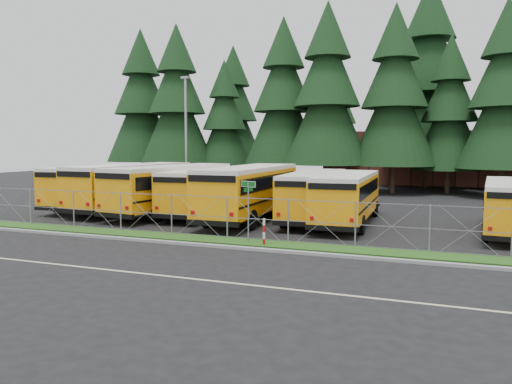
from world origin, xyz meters
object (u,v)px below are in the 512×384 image
(bus_3, at_px, (210,192))
(bus_4, at_px, (252,193))
(bus_2, at_px, (175,190))
(street_sign, at_px, (248,199))
(bus_6, at_px, (348,199))
(bus_1, at_px, (136,188))
(striped_bollard, at_px, (264,232))
(bus_east, at_px, (510,208))
(bus_0, at_px, (104,187))
(bus_5, at_px, (315,196))
(light_standard, at_px, (186,132))

(bus_3, bearing_deg, bus_4, -21.64)
(bus_2, distance_m, bus_4, 5.50)
(street_sign, bearing_deg, bus_6, 67.54)
(bus_1, distance_m, striped_bollard, 14.54)
(bus_2, bearing_deg, bus_east, 6.10)
(bus_0, relative_size, bus_4, 0.94)
(bus_5, bearing_deg, bus_east, -9.21)
(striped_bollard, height_order, light_standard, light_standard)
(light_standard, bearing_deg, street_sign, -53.84)
(bus_6, bearing_deg, light_standard, 145.82)
(bus_3, height_order, street_sign, bus_3)
(striped_bollard, distance_m, light_standard, 22.37)
(bus_3, bearing_deg, striped_bollard, -53.55)
(light_standard, bearing_deg, bus_east, -23.22)
(street_sign, xyz_separation_m, light_standard, (-12.60, 17.24, 3.47))
(bus_5, bearing_deg, light_standard, 142.03)
(bus_2, xyz_separation_m, street_sign, (8.04, -7.42, 0.48))
(bus_east, bearing_deg, bus_1, -178.00)
(bus_4, xyz_separation_m, bus_5, (3.55, 1.08, -0.16))
(bus_2, bearing_deg, bus_4, 2.23)
(bus_1, relative_size, striped_bollard, 9.94)
(bus_1, height_order, striped_bollard, bus_1)
(bus_2, distance_m, striped_bollard, 11.55)
(bus_5, height_order, striped_bollard, bus_5)
(bus_5, bearing_deg, bus_0, 174.21)
(bus_2, xyz_separation_m, striped_bollard, (8.78, -7.44, -0.95))
(striped_bollard, xyz_separation_m, light_standard, (-13.35, 17.27, 4.90))
(bus_0, xyz_separation_m, striped_bollard, (15.09, -8.57, -0.89))
(bus_3, height_order, bus_6, bus_3)
(bus_2, xyz_separation_m, bus_6, (11.07, -0.08, -0.14))
(bus_5, bearing_deg, street_sign, -100.90)
(bus_1, distance_m, bus_5, 12.35)
(bus_6, bearing_deg, bus_5, 159.66)
(bus_6, xyz_separation_m, bus_east, (8.04, -0.26, -0.10))
(bus_1, bearing_deg, bus_5, 4.35)
(bus_6, height_order, striped_bollard, bus_6)
(bus_east, distance_m, striped_bollard, 12.56)
(bus_0, relative_size, bus_6, 1.05)
(bus_4, xyz_separation_m, light_standard, (-10.05, 10.29, 3.92))
(bus_1, bearing_deg, bus_3, 5.16)
(bus_3, distance_m, bus_east, 16.96)
(bus_2, distance_m, bus_3, 2.29)
(bus_2, distance_m, bus_east, 19.12)
(striped_bollard, bearing_deg, bus_east, 34.52)
(bus_1, height_order, bus_6, bus_1)
(bus_1, relative_size, bus_east, 1.19)
(bus_0, bearing_deg, bus_3, -5.13)
(bus_2, height_order, bus_4, bus_4)
(striped_bollard, relative_size, light_standard, 0.12)
(bus_0, xyz_separation_m, bus_3, (8.50, -0.47, -0.05))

